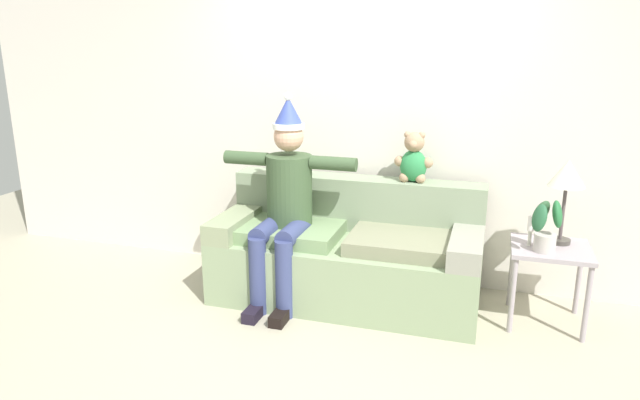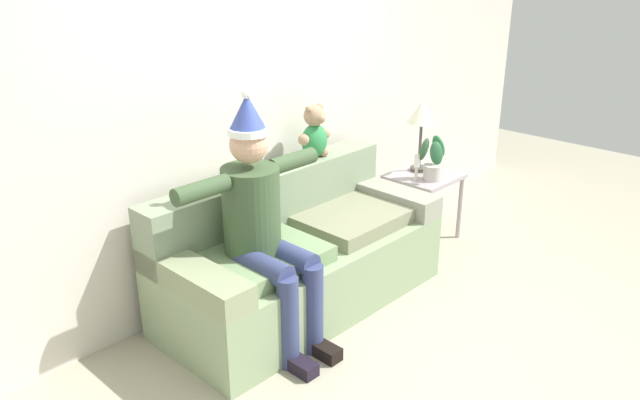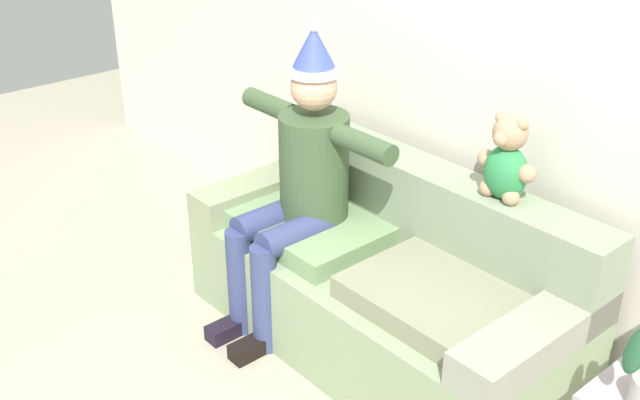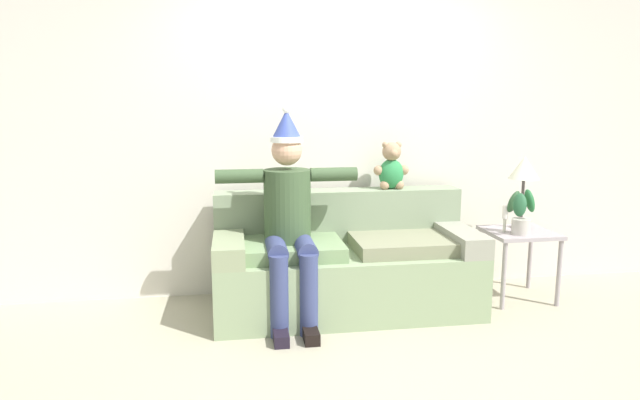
% 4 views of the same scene
% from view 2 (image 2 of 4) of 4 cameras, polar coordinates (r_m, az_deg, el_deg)
% --- Properties ---
extents(ground_plane, '(10.00, 10.00, 0.00)m').
position_cam_2_polar(ground_plane, '(3.84, 9.39, -14.48)').
color(ground_plane, '#A79F88').
extents(back_wall, '(7.00, 0.10, 2.70)m').
position_cam_2_polar(back_wall, '(4.25, -7.07, 9.36)').
color(back_wall, beige).
rests_on(back_wall, ground_plane).
extents(couch, '(1.96, 0.86, 0.88)m').
position_cam_2_polar(couch, '(4.22, -1.99, -5.02)').
color(couch, gray).
rests_on(couch, ground_plane).
extents(person_seated, '(1.02, 0.77, 1.55)m').
position_cam_2_polar(person_seated, '(3.65, -5.20, -1.87)').
color(person_seated, '#394F31').
rests_on(person_seated, ground_plane).
extents(teddy_bear, '(0.29, 0.17, 0.38)m').
position_cam_2_polar(teddy_bear, '(4.42, -0.48, 5.99)').
color(teddy_bear, '#2B8145').
rests_on(teddy_bear, couch).
extents(side_table, '(0.52, 0.49, 0.56)m').
position_cam_2_polar(side_table, '(5.17, 9.35, 1.33)').
color(side_table, '#9F939B').
rests_on(side_table, ground_plane).
extents(table_lamp, '(0.24, 0.24, 0.58)m').
position_cam_2_polar(table_lamp, '(5.11, 9.19, 7.55)').
color(table_lamp, '#423F38').
rests_on(table_lamp, side_table).
extents(potted_plant, '(0.23, 0.26, 0.37)m').
position_cam_2_polar(potted_plant, '(4.98, 10.14, 3.64)').
color(potted_plant, '#BCB4AC').
rests_on(potted_plant, side_table).
extents(candle_tall, '(0.04, 0.04, 0.21)m').
position_cam_2_polar(candle_tall, '(4.98, 8.74, 3.25)').
color(candle_tall, beige).
rests_on(candle_tall, side_table).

